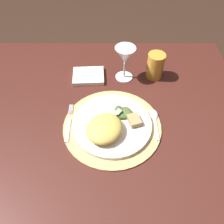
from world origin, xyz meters
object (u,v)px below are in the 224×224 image
(dining_table, at_px, (98,143))
(dinner_plate, at_px, (112,124))
(wine_glass, at_px, (125,57))
(spoon, at_px, (154,119))
(amber_tumbler, at_px, (155,66))
(fork, at_px, (69,124))
(napkin, at_px, (88,76))

(dining_table, distance_m, dinner_plate, 0.19)
(dinner_plate, bearing_deg, wine_glass, 79.05)
(spoon, bearing_deg, amber_tumbler, 84.08)
(dining_table, height_order, wine_glass, wine_glass)
(dinner_plate, relative_size, wine_glass, 1.89)
(fork, xyz_separation_m, amber_tumbler, (0.33, 0.27, 0.05))
(fork, relative_size, napkin, 1.28)
(dinner_plate, height_order, fork, dinner_plate)
(dinner_plate, distance_m, amber_tumbler, 0.33)
(napkin, distance_m, wine_glass, 0.18)
(dining_table, relative_size, napkin, 8.83)
(dining_table, relative_size, dinner_plate, 4.14)
(amber_tumbler, bearing_deg, napkin, -177.63)
(napkin, bearing_deg, dining_table, -79.30)
(napkin, bearing_deg, dinner_plate, -68.75)
(napkin, relative_size, amber_tumbler, 1.20)
(spoon, xyz_separation_m, amber_tumbler, (0.03, 0.24, 0.05))
(dining_table, distance_m, amber_tumbler, 0.40)
(dining_table, xyz_separation_m, wine_glass, (0.11, 0.23, 0.27))
(fork, distance_m, wine_glass, 0.35)
(spoon, bearing_deg, fork, -175.34)
(dining_table, distance_m, wine_glass, 0.37)
(fork, height_order, amber_tumbler, amber_tumbler)
(dining_table, height_order, amber_tumbler, amber_tumbler)
(dining_table, relative_size, amber_tumbler, 10.55)
(dinner_plate, height_order, napkin, dinner_plate)
(spoon, height_order, amber_tumbler, amber_tumbler)
(dinner_plate, bearing_deg, napkin, 111.25)
(napkin, xyz_separation_m, amber_tumbler, (0.28, 0.01, 0.05))
(amber_tumbler, bearing_deg, dining_table, -134.63)
(dinner_plate, bearing_deg, dining_table, 151.27)
(dinner_plate, xyz_separation_m, wine_glass, (0.05, 0.26, 0.09))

